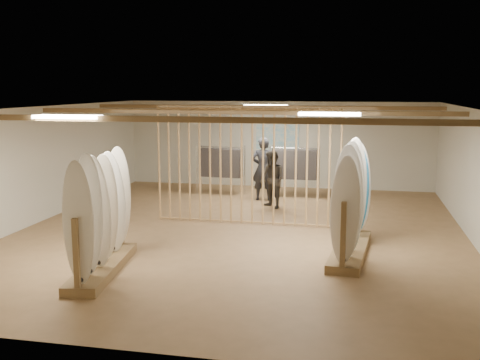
% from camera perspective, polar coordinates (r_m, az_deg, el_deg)
% --- Properties ---
extents(floor, '(12.00, 12.00, 0.00)m').
position_cam_1_polar(floor, '(12.84, 0.00, -5.29)').
color(floor, '#987249').
rests_on(floor, ground).
extents(ceiling, '(12.00, 12.00, 0.00)m').
position_cam_1_polar(ceiling, '(12.42, 0.00, 7.30)').
color(ceiling, gray).
rests_on(ceiling, ground).
extents(wall_back, '(12.00, 0.00, 12.00)m').
position_cam_1_polar(wall_back, '(18.42, 3.83, 3.61)').
color(wall_back, beige).
rests_on(wall_back, ground).
extents(wall_front, '(12.00, 0.00, 12.00)m').
position_cam_1_polar(wall_front, '(6.91, -10.30, -6.37)').
color(wall_front, beige).
rests_on(wall_front, ground).
extents(wall_left, '(0.00, 12.00, 12.00)m').
position_cam_1_polar(wall_left, '(14.42, -19.84, 1.45)').
color(wall_left, beige).
rests_on(wall_left, ground).
extents(wall_right, '(0.00, 12.00, 12.00)m').
position_cam_1_polar(wall_right, '(12.54, 22.98, 0.13)').
color(wall_right, beige).
rests_on(wall_right, ground).
extents(ceiling_slats, '(9.50, 6.12, 0.10)m').
position_cam_1_polar(ceiling_slats, '(12.43, 0.00, 6.93)').
color(ceiling_slats, brown).
rests_on(ceiling_slats, ground).
extents(light_panels, '(1.20, 0.35, 0.06)m').
position_cam_1_polar(light_panels, '(12.43, 0.00, 7.02)').
color(light_panels, white).
rests_on(light_panels, ground).
extents(bamboo_partition, '(4.45, 0.05, 2.78)m').
position_cam_1_polar(bamboo_partition, '(13.33, 0.70, 1.40)').
color(bamboo_partition, tan).
rests_on(bamboo_partition, ground).
extents(poster, '(1.40, 0.03, 0.90)m').
position_cam_1_polar(poster, '(18.39, 3.83, 4.23)').
color(poster, '#3792C2').
rests_on(poster, ground).
extents(rack_left, '(0.95, 2.69, 2.12)m').
position_cam_1_polar(rack_left, '(10.27, -13.91, -5.14)').
color(rack_left, brown).
rests_on(rack_left, floor).
extents(rack_right, '(0.85, 2.77, 2.20)m').
position_cam_1_polar(rack_right, '(11.17, 11.24, -3.74)').
color(rack_right, brown).
rests_on(rack_right, floor).
extents(clothing_rack_a, '(1.41, 0.47, 1.52)m').
position_cam_1_polar(clothing_rack_a, '(17.09, -1.97, 1.78)').
color(clothing_rack_a, silver).
rests_on(clothing_rack_a, floor).
extents(clothing_rack_b, '(1.43, 0.37, 1.53)m').
position_cam_1_polar(clothing_rack_b, '(16.72, 5.58, 1.60)').
color(clothing_rack_b, silver).
rests_on(clothing_rack_b, floor).
extents(shopper_a, '(0.80, 0.57, 2.09)m').
position_cam_1_polar(shopper_a, '(16.24, 2.36, 1.59)').
color(shopper_a, '#25272D').
rests_on(shopper_a, floor).
extents(shopper_b, '(1.09, 1.08, 1.78)m').
position_cam_1_polar(shopper_b, '(15.17, 3.29, 0.43)').
color(shopper_b, '#332E27').
rests_on(shopper_b, floor).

